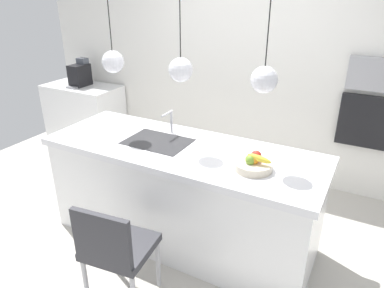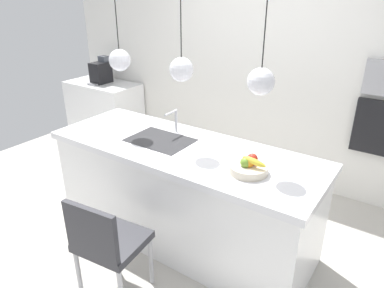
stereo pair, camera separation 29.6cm
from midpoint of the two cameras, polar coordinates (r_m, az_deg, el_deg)
floor at (r=3.53m, az=-3.96°, el=-14.59°), size 6.60×6.60×0.00m
back_wall at (r=4.33m, az=7.40°, el=11.85°), size 6.00×0.10×2.60m
kitchen_island at (r=3.26m, az=-4.20°, el=-8.07°), size 2.42×0.88×0.94m
sink_basin at (r=3.16m, az=-8.19°, el=0.25°), size 0.56×0.40×0.02m
faucet at (r=3.27m, az=-6.15°, el=3.95°), size 0.02×0.17×0.22m
fruit_bowl at (r=2.66m, az=6.68°, el=-3.15°), size 0.29×0.29×0.15m
side_counter at (r=5.59m, az=-18.21°, el=4.46°), size 1.10×0.60×0.88m
coffee_machine at (r=5.44m, az=-19.02°, el=10.45°), size 0.20×0.35×0.38m
microwave at (r=3.98m, az=25.54°, el=9.99°), size 0.54×0.08×0.34m
oven at (r=4.11m, az=24.32°, el=3.25°), size 0.56×0.08×0.56m
chair_near at (r=2.70m, az=-15.38°, el=-15.73°), size 0.51×0.49×0.88m
pendant_light_left at (r=3.23m, az=-15.16°, el=12.57°), size 0.19×0.19×0.79m
pendant_light_center at (r=2.82m, az=-4.90°, el=11.73°), size 0.19×0.19×0.79m
pendant_light_right at (r=2.53m, az=8.15°, el=10.13°), size 0.19×0.19×0.79m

